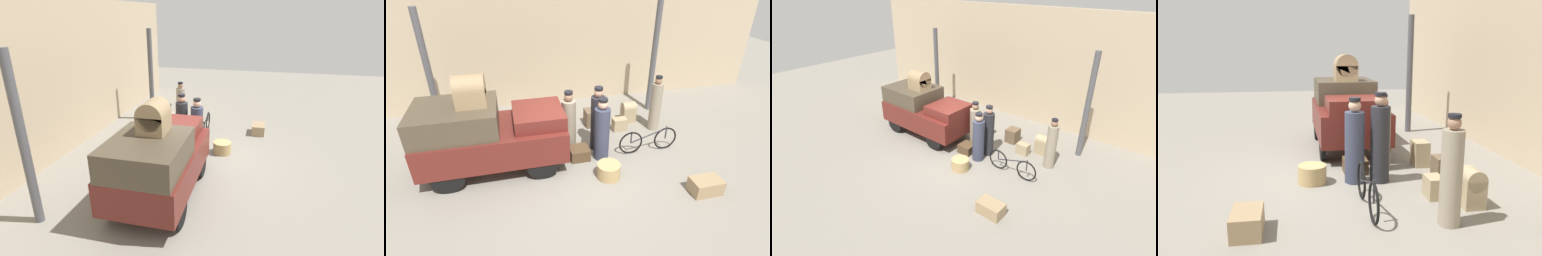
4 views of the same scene
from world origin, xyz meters
The scene contains 18 objects.
ground_plane centered at (0.00, 0.00, 0.00)m, with size 30.00×30.00×0.00m, color gray.
station_building_facade centered at (0.00, 4.08, 2.25)m, with size 16.00×0.15×4.50m.
canopy_pillar_left centered at (-3.38, 2.60, 1.76)m, with size 0.18×0.18×3.52m.
canopy_pillar_right centered at (3.28, 2.60, 1.76)m, with size 0.18×0.18×3.52m.
truck centered at (-1.91, 0.45, 0.95)m, with size 3.35×1.65×1.72m.
bicycle centered at (2.11, 0.18, 0.33)m, with size 1.63×0.04×0.69m.
wicker_basket centered at (0.74, -0.63, 0.18)m, with size 0.55×0.55×0.36m.
conductor_in_dark_uniform centered at (0.85, 0.68, 0.81)m, with size 0.37×0.37×1.76m.
porter_lifting_near_truck centered at (0.81, 0.19, 0.76)m, with size 0.38×0.38×1.67m.
porter_with_bicycle centered at (0.13, 0.90, 0.75)m, with size 0.37×0.37×1.63m.
porter_carrying_trunk centered at (2.82, 1.28, 0.78)m, with size 0.32×0.32×1.68m.
trunk_umber_medium centered at (2.25, 1.90, 0.35)m, with size 0.41×0.36×0.66m.
trunk_large_brown centered at (1.06, 1.95, 0.25)m, with size 0.41×0.45×0.51m.
suitcase_black_upright centered at (0.01, 1.80, 0.28)m, with size 0.43×0.33×0.56m.
trunk_wicker_pale centered at (2.63, -1.65, 0.17)m, with size 0.67×0.43×0.34m.
suitcase_tan_flat centered at (1.79, 1.44, 0.19)m, with size 0.41×0.28×0.38m.
suitcase_small_leather centered at (0.26, 0.30, 0.15)m, with size 0.49×0.49×0.30m.
trunk_on_truck_roof centered at (-2.14, 0.45, 2.04)m, with size 0.65×0.58×0.69m.
Camera 3 is at (5.87, -6.59, 5.44)m, focal length 28.00 mm.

